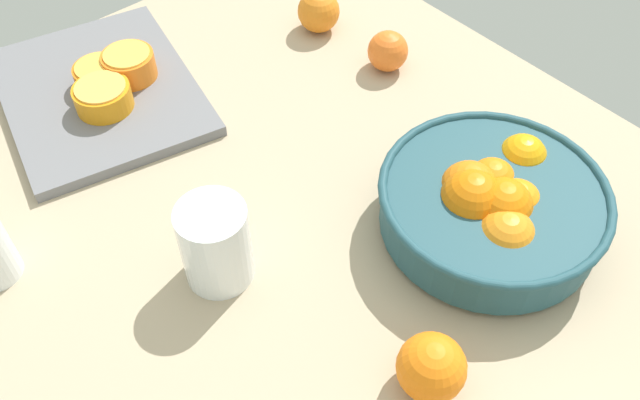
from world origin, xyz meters
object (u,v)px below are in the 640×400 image
at_px(fruit_bowl, 492,205).
at_px(orange_half_0, 129,65).
at_px(orange_half_2, 100,75).
at_px(second_glass, 216,248).
at_px(loose_orange_0, 319,11).
at_px(orange_half_1, 103,97).
at_px(cutting_board, 99,92).
at_px(loose_orange_2, 388,51).
at_px(loose_orange_4, 431,368).

xyz_separation_m(fruit_bowl, orange_half_0, (-0.56, -0.20, -0.01)).
xyz_separation_m(fruit_bowl, orange_half_2, (-0.57, -0.24, -0.01)).
relative_size(second_glass, loose_orange_0, 1.60).
bearing_deg(orange_half_0, orange_half_1, -60.71).
bearing_deg(cutting_board, fruit_bowl, 23.96).
relative_size(fruit_bowl, second_glass, 2.52).
xyz_separation_m(orange_half_1, loose_orange_2, (0.19, 0.40, -0.00)).
distance_m(cutting_board, loose_orange_2, 0.46).
height_order(orange_half_0, loose_orange_4, loose_orange_4).
bearing_deg(loose_orange_4, fruit_bowl, 114.93).
relative_size(second_glass, orange_half_0, 1.42).
distance_m(second_glass, orange_half_2, 0.40).
height_order(fruit_bowl, second_glass, second_glass).
height_order(fruit_bowl, loose_orange_0, fruit_bowl).
bearing_deg(loose_orange_0, orange_half_0, -103.90).
relative_size(orange_half_0, orange_half_1, 0.95).
height_order(cutting_board, orange_half_2, orange_half_2).
relative_size(orange_half_1, orange_half_2, 1.08).
height_order(cutting_board, loose_orange_0, loose_orange_0).
relative_size(fruit_bowl, orange_half_1, 3.42).
height_order(loose_orange_0, loose_orange_4, loose_orange_4).
xyz_separation_m(orange_half_2, loose_orange_4, (0.67, 0.02, 0.00)).
bearing_deg(loose_orange_0, loose_orange_4, -30.47).
distance_m(second_glass, orange_half_1, 0.35).
distance_m(loose_orange_0, loose_orange_2, 0.15).
relative_size(orange_half_1, loose_orange_4, 1.11).
relative_size(orange_half_0, loose_orange_0, 1.12).
height_order(orange_half_2, loose_orange_4, loose_orange_4).
height_order(fruit_bowl, orange_half_2, fruit_bowl).
distance_m(cutting_board, orange_half_2, 0.03).
distance_m(second_glass, loose_orange_2, 0.47).
bearing_deg(cutting_board, orange_half_1, -14.52).
bearing_deg(orange_half_0, loose_orange_0, 76.10).
height_order(cutting_board, orange_half_0, orange_half_0).
xyz_separation_m(cutting_board, orange_half_0, (0.01, 0.06, 0.03)).
xyz_separation_m(second_glass, orange_half_1, (-0.35, 0.04, -0.01)).
relative_size(second_glass, orange_half_2, 1.47).
bearing_deg(loose_orange_2, orange_half_1, -115.75).
distance_m(cutting_board, orange_half_0, 0.06).
distance_m(orange_half_0, loose_orange_0, 0.33).
xyz_separation_m(orange_half_0, loose_orange_4, (0.66, -0.02, -0.00)).
xyz_separation_m(orange_half_2, loose_orange_0, (0.09, 0.37, 0.00)).
bearing_deg(orange_half_0, cutting_board, -100.44).
xyz_separation_m(orange_half_0, orange_half_1, (0.04, -0.07, -0.00)).
bearing_deg(second_glass, fruit_bowl, 60.64).
xyz_separation_m(second_glass, loose_orange_2, (-0.15, 0.44, -0.02)).
xyz_separation_m(orange_half_0, loose_orange_2, (0.23, 0.34, -0.01)).
bearing_deg(loose_orange_4, second_glass, -162.48).
bearing_deg(orange_half_1, second_glass, -6.34).
bearing_deg(second_glass, cutting_board, 172.66).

